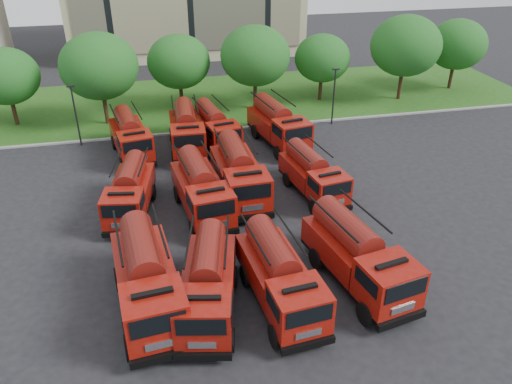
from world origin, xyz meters
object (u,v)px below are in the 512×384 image
Objects in this scene: fire_truck_5 at (201,189)px; firefighter_3 at (403,299)px; firefighter_2 at (369,294)px; fire_truck_11 at (278,125)px; fire_truck_6 at (239,173)px; fire_truck_3 at (358,255)px; fire_truck_7 at (313,174)px; fire_truck_1 at (208,283)px; fire_truck_9 at (187,130)px; fire_truck_10 at (215,127)px; fire_truck_4 at (130,191)px; firefighter_5 at (339,190)px; fire_truck_2 at (280,276)px; firefighter_4 at (129,277)px; fire_truck_8 at (130,136)px; firefighter_0 at (275,307)px; fire_truck_0 at (147,279)px.

firefighter_3 is at bearing -56.85° from fire_truck_5.
fire_truck_11 is at bearing 1.38° from firefighter_2.
fire_truck_6 is at bearing -76.15° from firefighter_3.
fire_truck_3 is 5.18× the size of firefighter_2.
fire_truck_6 is at bearing 162.06° from fire_truck_7.
fire_truck_3 is 3.11m from firefighter_3.
firefighter_2 is (-0.22, -19.15, -1.74)m from fire_truck_11.
fire_truck_9 is at bearing 99.27° from fire_truck_1.
fire_truck_1 is at bearing -110.14° from fire_truck_6.
fire_truck_7 is 0.96× the size of fire_truck_10.
fire_truck_11 is at bearing -20.10° from fire_truck_10.
fire_truck_6 is 5.09× the size of firefighter_2.
fire_truck_1 is 10.64m from fire_truck_4.
fire_truck_10 is 12.08m from firefighter_5.
fire_truck_2 is 0.95× the size of fire_truck_6.
fire_truck_5 is 12.04m from fire_truck_11.
fire_truck_7 is 10.93m from fire_truck_10.
fire_truck_2 is 4.82× the size of firefighter_2.
fire_truck_9 is at bearing -79.99° from firefighter_3.
fire_truck_9 is at bearing 22.14° from firefighter_2.
firefighter_3 is at bearing -96.56° from fire_truck_11.
fire_truck_6 is 9.25m from fire_truck_11.
firefighter_4 is (-13.46, 4.80, 0.00)m from firefighter_3.
fire_truck_5 is 1.11× the size of fire_truck_7.
fire_truck_3 reaches higher than fire_truck_1.
fire_truck_5 is at bearing -138.88° from fire_truck_11.
fire_truck_9 is (-6.85, 18.65, -0.05)m from fire_truck_3.
fire_truck_8 is 15.59m from firefighter_4.
firefighter_0 is (6.74, -19.45, -1.61)m from fire_truck_8.
fire_truck_8 is at bearing -176.37° from fire_truck_9.
firefighter_5 is at bearing 28.41° from fire_truck_0.
firefighter_5 is (2.03, 0.07, -1.53)m from fire_truck_7.
fire_truck_9 reaches higher than firefighter_0.
fire_truck_5 is 4.98× the size of firefighter_2.
fire_truck_7 is at bearing -97.16° from firefighter_3.
fire_truck_4 is (-0.79, 9.32, -0.26)m from fire_truck_0.
fire_truck_3 is at bearing -102.16° from fire_truck_11.
fire_truck_6 is (0.08, 10.82, 0.13)m from fire_truck_2.
fire_truck_6 reaches higher than fire_truck_11.
fire_truck_5 is at bearing -71.08° from firefighter_4.
fire_truck_6 reaches higher than fire_truck_2.
fire_truck_6 is 1.13× the size of fire_truck_7.
fire_truck_6 is at bearing -70.46° from fire_truck_9.
fire_truck_3 is 1.02× the size of fire_truck_6.
firefighter_5 is at bearing 62.98° from fire_truck_3.
fire_truck_1 is at bearing 51.89° from firefighter_5.
firefighter_2 is (7.28, -9.74, -1.70)m from fire_truck_5.
fire_truck_0 is 1.12× the size of fire_truck_10.
fire_truck_0 is at bearing -132.40° from fire_truck_11.
fire_truck_3 is 1.06× the size of fire_truck_9.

